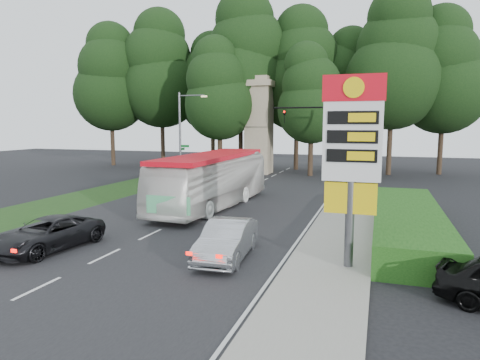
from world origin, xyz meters
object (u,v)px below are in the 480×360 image
(gas_station_pylon, at_px, (352,145))
(streetlight_signs, at_px, (182,132))
(traffic_signal_mast, at_px, (327,130))
(sedan_silver, at_px, (227,240))
(transit_bus, at_px, (212,181))
(monument, at_px, (259,125))
(suv_charcoal, at_px, (47,234))

(gas_station_pylon, xyz_separation_m, streetlight_signs, (-16.19, 20.01, -0.01))
(traffic_signal_mast, height_order, sedan_silver, traffic_signal_mast)
(traffic_signal_mast, height_order, transit_bus, traffic_signal_mast)
(traffic_signal_mast, bearing_deg, transit_bus, -112.93)
(gas_station_pylon, distance_m, monument, 30.17)
(streetlight_signs, xyz_separation_m, transit_bus, (7.25, -10.81, -2.77))
(monument, height_order, transit_bus, monument)
(traffic_signal_mast, height_order, monument, monument)
(sedan_silver, height_order, suv_charcoal, sedan_silver)
(traffic_signal_mast, distance_m, streetlight_signs, 12.83)
(monument, height_order, sedan_silver, monument)
(transit_bus, bearing_deg, traffic_signal_mast, 70.82)
(traffic_signal_mast, relative_size, streetlight_signs, 0.90)
(gas_station_pylon, height_order, suv_charcoal, gas_station_pylon)
(streetlight_signs, relative_size, monument, 0.80)
(transit_bus, bearing_deg, gas_station_pylon, -42.11)
(traffic_signal_mast, distance_m, monument, 9.76)
(streetlight_signs, relative_size, transit_bus, 0.67)
(gas_station_pylon, xyz_separation_m, suv_charcoal, (-12.00, -1.44, -3.78))
(streetlight_signs, bearing_deg, transit_bus, -56.13)
(gas_station_pylon, distance_m, transit_bus, 13.12)
(streetlight_signs, bearing_deg, traffic_signal_mast, 8.92)
(sedan_silver, xyz_separation_m, suv_charcoal, (-7.44, -1.26, -0.07))
(streetlight_signs, xyz_separation_m, sedan_silver, (11.62, -20.19, -3.70))
(sedan_silver, bearing_deg, suv_charcoal, -174.75)
(monument, bearing_deg, transit_bus, -83.12)
(traffic_signal_mast, distance_m, transit_bus, 14.22)
(streetlight_signs, height_order, suv_charcoal, streetlight_signs)
(suv_charcoal, bearing_deg, monument, 95.61)
(transit_bus, height_order, sedan_silver, transit_bus)
(monument, relative_size, sedan_silver, 2.24)
(gas_station_pylon, height_order, streetlight_signs, streetlight_signs)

